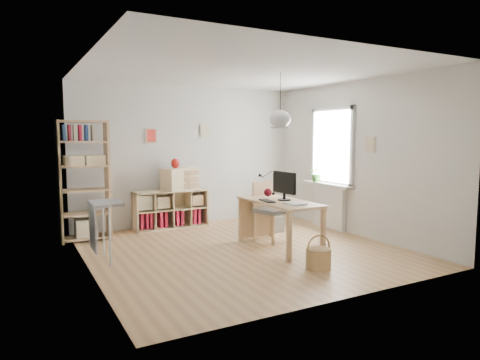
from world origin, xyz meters
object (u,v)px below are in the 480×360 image
desk (279,206)px  monitor (284,184)px  chair (269,207)px  tall_bookshelf (84,176)px  cube_shelf (169,212)px  drawer_chest (180,179)px  storage_chest (264,220)px

desk → monitor: size_ratio=2.93×
monitor → desk: bearing=164.0°
chair → desk: bearing=-120.9°
desk → tall_bookshelf: size_ratio=0.75×
cube_shelf → monitor: size_ratio=2.73×
monitor → drawer_chest: 2.38m
storage_chest → monitor: monitor is taller
desk → cube_shelf: (-1.02, 2.23, -0.36)m
desk → storage_chest: (0.43, 1.14, -0.46)m
monitor → chair: bearing=79.7°
desk → chair: (0.14, 0.51, -0.10)m
tall_bookshelf → chair: (2.72, -1.44, -0.53)m
tall_bookshelf → storage_chest: 3.25m
storage_chest → monitor: bearing=-102.8°
tall_bookshelf → cube_shelf: bearing=10.2°
cube_shelf → tall_bookshelf: 1.77m
desk → chair: 0.54m
cube_shelf → monitor: monitor is taller
tall_bookshelf → storage_chest: tall_bookshelf is taller
desk → cube_shelf: 2.48m
chair → monitor: 0.69m
cube_shelf → drawer_chest: bearing=-11.3°
tall_bookshelf → chair: 3.13m
desk → drawer_chest: drawer_chest is taller
cube_shelf → monitor: (1.10, -2.25, 0.70)m
tall_bookshelf → storage_chest: bearing=-15.0°
cube_shelf → monitor: 2.60m
desk → cube_shelf: desk is taller
cube_shelf → chair: chair is taller
drawer_chest → desk: bearing=-93.4°
storage_chest → monitor: (-0.35, -1.16, 0.80)m
drawer_chest → monitor: bearing=-91.7°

